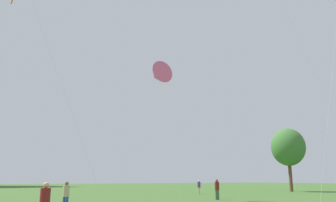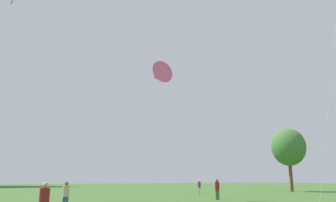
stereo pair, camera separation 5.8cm
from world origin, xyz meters
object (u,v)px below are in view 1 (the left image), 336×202
object	(u,v)px
kite_flying_3	(158,75)
park_tree_0	(288,147)
person_standing_2	(66,194)
person_standing_3	(217,188)
person_standing_0	(45,202)
person_standing_1	(199,186)

from	to	relation	value
kite_flying_3	park_tree_0	size ratio (longest dim) A/B	1.33
person_standing_2	park_tree_0	world-z (taller)	park_tree_0
person_standing_2	kite_flying_3	world-z (taller)	kite_flying_3
person_standing_2	park_tree_0	bearing A→B (deg)	-134.04
person_standing_3	kite_flying_3	bearing A→B (deg)	-174.92
park_tree_0	kite_flying_3	bearing A→B (deg)	-163.07
person_standing_0	person_standing_2	world-z (taller)	person_standing_0
person_standing_0	person_standing_3	xyz separation A→B (m)	(17.61, 11.24, 0.08)
park_tree_0	person_standing_2	bearing A→B (deg)	-158.25
person_standing_2	park_tree_0	distance (m)	41.92
person_standing_1	kite_flying_3	world-z (taller)	kite_flying_3
person_standing_2	person_standing_3	world-z (taller)	person_standing_3
kite_flying_3	person_standing_2	bearing A→B (deg)	-146.15
kite_flying_3	park_tree_0	world-z (taller)	kite_flying_3
person_standing_0	person_standing_2	size ratio (longest dim) A/B	1.01
person_standing_0	person_standing_1	world-z (taller)	person_standing_1
person_standing_1	park_tree_0	xyz separation A→B (m)	(18.28, 0.93, 5.78)
person_standing_3	park_tree_0	world-z (taller)	park_tree_0
person_standing_3	park_tree_0	distance (m)	26.59
person_standing_0	person_standing_3	bearing A→B (deg)	82.01
person_standing_1	person_standing_0	bearing A→B (deg)	-8.47
park_tree_0	person_standing_1	bearing A→B (deg)	-177.07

